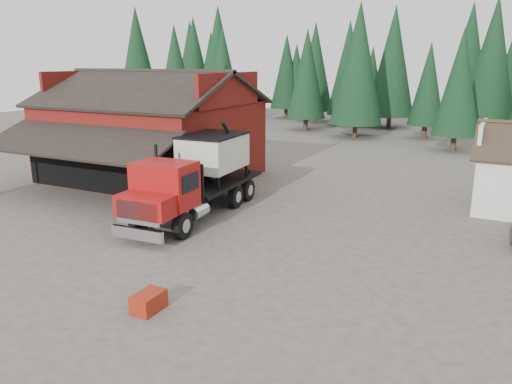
% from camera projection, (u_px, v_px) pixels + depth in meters
% --- Properties ---
extents(ground, '(120.00, 120.00, 0.00)m').
position_uv_depth(ground, '(215.00, 252.00, 20.64)').
color(ground, '#4F473E').
rests_on(ground, ground).
extents(red_barn, '(12.80, 13.63, 7.18)m').
position_uv_depth(red_barn, '(152.00, 138.00, 33.32)').
color(red_barn, maroon).
rests_on(red_barn, ground).
extents(conifer_backdrop, '(76.00, 16.00, 16.00)m').
position_uv_depth(conifer_backdrop, '(409.00, 130.00, 56.79)').
color(conifer_backdrop, black).
rests_on(conifer_backdrop, ground).
extents(near_pine_a, '(4.40, 4.40, 11.40)m').
position_uv_depth(near_pine_a, '(176.00, 73.00, 52.81)').
color(near_pine_a, '#382619').
rests_on(near_pine_a, ground).
extents(near_pine_b, '(3.96, 3.96, 10.40)m').
position_uv_depth(near_pine_b, '(460.00, 83.00, 42.32)').
color(near_pine_b, '#382619').
rests_on(near_pine_b, ground).
extents(near_pine_d, '(5.28, 5.28, 13.40)m').
position_uv_depth(near_pine_d, '(358.00, 64.00, 49.78)').
color(near_pine_d, '#382619').
rests_on(near_pine_d, ground).
extents(feed_truck, '(3.42, 10.24, 4.56)m').
position_uv_depth(feed_truck, '(197.00, 174.00, 25.09)').
color(feed_truck, black).
rests_on(feed_truck, ground).
extents(equip_box, '(0.70, 1.10, 0.60)m').
position_uv_depth(equip_box, '(149.00, 302.00, 15.75)').
color(equip_box, maroon).
rests_on(equip_box, ground).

